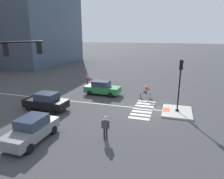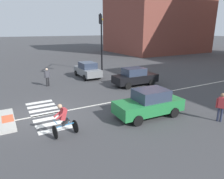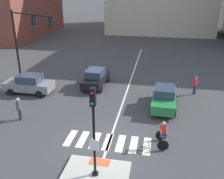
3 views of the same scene
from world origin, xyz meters
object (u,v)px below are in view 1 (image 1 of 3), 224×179
Objects in this scene: signal_pole at (180,81)px; car_grey_cross_left at (32,129)px; car_green_eastbound_mid at (102,88)px; car_black_westbound_far at (46,101)px; pedestrian_waiting_far_side at (87,80)px; pedestrian_at_curb_left at (105,126)px; cyclist at (146,91)px.

car_grey_cross_left is at bearing 131.49° from signal_pole.
car_black_westbound_far is (-6.17, 3.31, 0.00)m from car_green_eastbound_mid.
pedestrian_at_curb_left is at bearing -151.10° from pedestrian_waiting_far_side.
signal_pole is at bearing -134.15° from cyclist.
car_black_westbound_far is (-2.89, 11.71, -2.11)m from signal_pole.
cyclist is (3.19, 3.29, -2.05)m from signal_pole.
cyclist is 8.53m from pedestrian_waiting_far_side.
signal_pole reaches higher than car_black_westbound_far.
car_grey_cross_left is at bearing -154.16° from car_black_westbound_far.
car_black_westbound_far is (5.22, 2.53, 0.00)m from car_grey_cross_left.
signal_pole is 8.20m from pedestrian_at_curb_left.
signal_pole is 2.74× the size of cyclist.
signal_pole is 1.11× the size of car_black_westbound_far.
signal_pole is 1.12× the size of car_grey_cross_left.
pedestrian_waiting_far_side is at bearing 49.80° from car_green_eastbound_mid.
signal_pole reaches higher than car_grey_cross_left.
car_black_westbound_far is 8.71m from pedestrian_waiting_far_side.
pedestrian_at_curb_left reaches higher than car_black_westbound_far.
cyclist is at bearing -7.73° from pedestrian_at_curb_left.
car_grey_cross_left is 11.42m from car_green_eastbound_mid.
car_green_eastbound_mid is 3.93m from pedestrian_waiting_far_side.
signal_pole is 9.26m from car_green_eastbound_mid.
pedestrian_at_curb_left is 14.07m from pedestrian_waiting_far_side.
cyclist reaches higher than pedestrian_at_curb_left.
pedestrian_at_curb_left is (-6.50, 4.61, -1.94)m from signal_pole.
car_green_eastbound_mid is 10.49m from pedestrian_at_curb_left.
car_green_eastbound_mid is (11.39, -0.78, 0.00)m from car_grey_cross_left.
car_black_westbound_far is at bearing 151.80° from car_green_eastbound_mid.
pedestrian_waiting_far_side is at bearing 9.07° from car_grey_cross_left.
cyclist is at bearing -90.92° from car_green_eastbound_mid.
cyclist reaches higher than car_black_westbound_far.
pedestrian_at_curb_left reaches higher than car_grey_cross_left.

